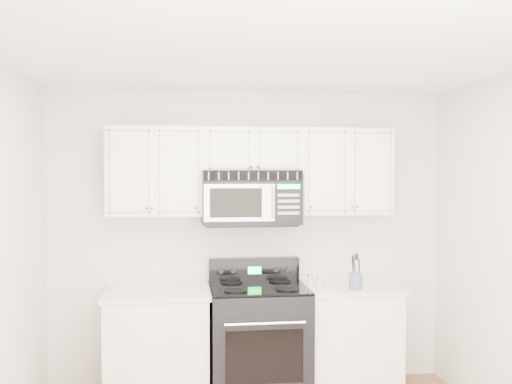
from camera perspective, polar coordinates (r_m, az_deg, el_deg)
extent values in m
cube|color=white|center=(3.42, 2.95, 14.01)|extent=(3.50, 3.50, 0.01)
cube|color=#F1E3CB|center=(5.10, -0.67, -4.66)|extent=(3.50, 0.01, 2.60)
cube|color=#F1E3CB|center=(1.75, 13.88, -17.64)|extent=(3.50, 0.01, 2.60)
cube|color=white|center=(4.94, -9.79, -15.11)|extent=(0.82, 0.63, 0.88)
cube|color=silver|center=(4.83, -9.82, -9.88)|extent=(0.86, 0.65, 0.04)
cube|color=white|center=(5.13, 8.98, -14.45)|extent=(0.82, 0.63, 0.88)
cube|color=silver|center=(5.02, 9.00, -9.41)|extent=(0.86, 0.65, 0.04)
cube|color=black|center=(5.29, 8.82, -18.39)|extent=(0.82, 0.55, 0.10)
cube|color=black|center=(4.94, 0.26, -14.83)|extent=(0.80, 0.69, 0.92)
cube|color=black|center=(4.62, 0.88, -16.18)|extent=(0.61, 0.01, 0.42)
cylinder|color=silver|center=(4.52, 0.93, -13.02)|extent=(0.63, 0.02, 0.02)
cube|color=black|center=(4.83, 0.27, -9.54)|extent=(0.80, 0.69, 0.02)
cube|color=black|center=(5.11, -0.20, -7.76)|extent=(0.80, 0.08, 0.21)
cube|color=#12FF38|center=(5.06, -0.14, -7.84)|extent=(0.12, 0.00, 0.06)
cube|color=white|center=(4.87, -10.05, 2.01)|extent=(0.80, 0.33, 0.75)
cube|color=white|center=(5.07, 8.80, 2.01)|extent=(0.80, 0.33, 0.75)
cube|color=white|center=(4.91, -0.44, 4.14)|extent=(0.84, 0.33, 0.39)
sphere|color=#BB8F3F|center=(4.70, -10.38, -1.59)|extent=(0.03, 0.03, 0.03)
sphere|color=#BB8F3F|center=(4.69, -5.98, -1.57)|extent=(0.03, 0.03, 0.03)
sphere|color=#BB8F3F|center=(4.81, 5.52, -1.48)|extent=(0.03, 0.03, 0.03)
sphere|color=#BB8F3F|center=(4.91, 9.62, -1.43)|extent=(0.03, 0.03, 0.03)
sphere|color=#BB8F3F|center=(4.72, -0.52, 2.59)|extent=(0.03, 0.03, 0.03)
sphere|color=#BB8F3F|center=(4.73, 0.21, 2.59)|extent=(0.03, 0.03, 0.03)
cylinder|color=red|center=(4.72, -0.38, 1.98)|extent=(0.00, 0.00, 0.10)
sphere|color=#BB8F3F|center=(4.72, -0.38, 1.31)|extent=(0.03, 0.03, 0.03)
cube|color=black|center=(4.87, -0.57, -0.49)|extent=(0.83, 0.42, 0.46)
cube|color=#A9A496|center=(4.66, -0.27, 1.62)|extent=(0.81, 0.01, 0.08)
cube|color=#A5A4AA|center=(4.65, -1.65, -1.08)|extent=(0.58, 0.01, 0.31)
cube|color=black|center=(4.64, -2.01, -1.09)|extent=(0.43, 0.01, 0.24)
cube|color=black|center=(4.71, 3.27, -1.05)|extent=(0.23, 0.01, 0.31)
cube|color=#12FF38|center=(4.69, 3.28, 0.55)|extent=(0.19, 0.00, 0.04)
cylinder|color=silver|center=(4.65, 1.78, -1.08)|extent=(0.02, 0.02, 0.26)
cylinder|color=#3F4E72|center=(4.84, 9.93, -8.79)|extent=(0.11, 0.11, 0.14)
cylinder|color=olive|center=(4.83, 10.28, -7.96)|extent=(0.01, 0.01, 0.24)
cylinder|color=black|center=(4.84, 9.67, -7.83)|extent=(0.01, 0.01, 0.25)
cylinder|color=olive|center=(4.79, 9.87, -7.82)|extent=(0.01, 0.01, 0.27)
cylinder|color=black|center=(4.83, 10.28, -7.96)|extent=(0.01, 0.01, 0.24)
cylinder|color=olive|center=(4.84, 9.67, -7.83)|extent=(0.01, 0.01, 0.25)
cylinder|color=black|center=(4.79, 9.87, -7.82)|extent=(0.01, 0.01, 0.27)
cylinder|color=#BDBDBD|center=(4.94, 5.43, -8.84)|extent=(0.04, 0.04, 0.09)
cylinder|color=silver|center=(4.93, 5.43, -8.25)|extent=(0.04, 0.04, 0.02)
cylinder|color=#BDBDBD|center=(4.85, 6.38, -9.06)|extent=(0.04, 0.04, 0.08)
cylinder|color=silver|center=(4.84, 6.38, -8.50)|extent=(0.04, 0.04, 0.02)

